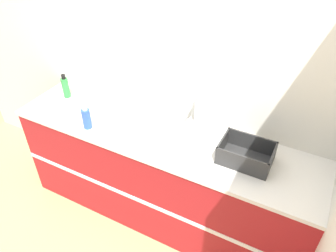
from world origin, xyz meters
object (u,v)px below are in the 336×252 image
bottle_green (66,87)px  sink (186,134)px  bottle_blue (86,118)px  paper_towel_roll (132,111)px  dish_rack (246,155)px

bottle_green → sink: bearing=-0.9°
bottle_blue → paper_towel_roll: bearing=33.5°
sink → dish_rack: sink is taller
paper_towel_roll → bottle_blue: bearing=-146.5°
paper_towel_roll → bottle_green: paper_towel_roll is taller
dish_rack → paper_towel_roll: bearing=-179.5°
dish_rack → bottle_blue: 1.18m
dish_rack → bottle_blue: bottle_blue is taller
sink → bottle_green: sink is taller
paper_towel_roll → bottle_blue: paper_towel_roll is taller
sink → bottle_green: (-1.14, 0.02, 0.07)m
paper_towel_roll → bottle_green: size_ratio=1.19×
sink → dish_rack: size_ratio=1.34×
sink → paper_towel_roll: sink is taller
sink → paper_towel_roll: (-0.42, -0.06, 0.11)m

